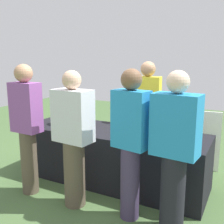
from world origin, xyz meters
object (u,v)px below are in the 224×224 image
at_px(wine_glass_2, 81,123).
at_px(guest_0, 27,125).
at_px(server_pouring, 147,112).
at_px(wine_glass_0, 63,121).
at_px(wine_bottle_1, 78,114).
at_px(wine_bottle_3, 135,121).
at_px(wine_glass_1, 75,122).
at_px(menu_board, 201,141).
at_px(wine_bottle_2, 93,117).
at_px(guest_2, 131,140).
at_px(wine_glass_3, 122,128).
at_px(wine_bottle_4, 154,124).
at_px(wine_glass_4, 135,130).
at_px(guest_1, 73,136).
at_px(ice_bucket, 63,118).
at_px(wine_bottle_0, 67,114).
at_px(guest_3, 175,149).

height_order(wine_glass_2, guest_0, guest_0).
bearing_deg(guest_0, server_pouring, 55.33).
bearing_deg(wine_glass_0, wine_glass_2, 14.73).
bearing_deg(wine_bottle_1, wine_bottle_3, -2.48).
bearing_deg(wine_glass_1, menu_board, 37.52).
bearing_deg(wine_bottle_2, guest_0, -113.42).
bearing_deg(wine_glass_2, guest_2, -29.01).
height_order(wine_bottle_3, wine_glass_0, wine_bottle_3).
height_order(wine_glass_3, server_pouring, server_pouring).
bearing_deg(wine_bottle_4, wine_bottle_1, 178.17).
relative_size(wine_bottle_3, wine_glass_2, 2.46).
relative_size(guest_0, menu_board, 1.78).
bearing_deg(wine_bottle_4, menu_board, 59.68).
relative_size(wine_bottle_4, wine_glass_3, 2.18).
bearing_deg(wine_glass_1, wine_bottle_1, 119.50).
bearing_deg(wine_glass_4, wine_bottle_1, 160.21).
bearing_deg(menu_board, wine_glass_3, -130.09).
height_order(wine_glass_2, menu_board, menu_board).
distance_m(wine_bottle_2, wine_glass_3, 0.68).
height_order(wine_bottle_1, guest_1, guest_1).
distance_m(wine_glass_4, guest_1, 0.75).
distance_m(wine_glass_2, menu_board, 1.83).
relative_size(wine_glass_4, guest_0, 0.09).
xyz_separation_m(wine_glass_1, wine_glass_2, (0.09, 0.02, -0.00)).
xyz_separation_m(wine_glass_2, menu_board, (1.40, 1.12, -0.36)).
relative_size(guest_2, menu_board, 1.75).
distance_m(wine_bottle_3, server_pouring, 0.47).
distance_m(ice_bucket, server_pouring, 1.24).
bearing_deg(wine_bottle_1, menu_board, 24.34).
xyz_separation_m(guest_0, menu_board, (1.77, 1.74, -0.43)).
distance_m(wine_bottle_0, wine_glass_1, 0.47).
xyz_separation_m(wine_bottle_3, guest_0, (-1.03, -0.93, 0.04)).
bearing_deg(guest_1, wine_glass_2, 121.67).
bearing_deg(wine_bottle_0, wine_glass_1, -39.97).
xyz_separation_m(ice_bucket, server_pouring, (1.04, 0.67, 0.07)).
xyz_separation_m(wine_glass_0, server_pouring, (0.90, 0.85, 0.06)).
height_order(wine_glass_1, server_pouring, server_pouring).
height_order(wine_bottle_1, menu_board, wine_bottle_1).
bearing_deg(guest_1, guest_3, 7.80).
relative_size(wine_bottle_4, ice_bucket, 1.32).
height_order(wine_bottle_0, guest_0, guest_0).
relative_size(wine_bottle_1, guest_2, 0.19).
xyz_separation_m(wine_glass_3, server_pouring, (0.03, 0.81, 0.06)).
relative_size(wine_glass_4, guest_2, 0.09).
relative_size(ice_bucket, guest_3, 0.15).
distance_m(wine_glass_1, guest_1, 0.70).
bearing_deg(server_pouring, wine_bottle_2, 32.47).
relative_size(wine_bottle_2, menu_board, 0.36).
bearing_deg(guest_3, wine_bottle_4, 125.51).
bearing_deg(ice_bucket, guest_1, -46.01).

